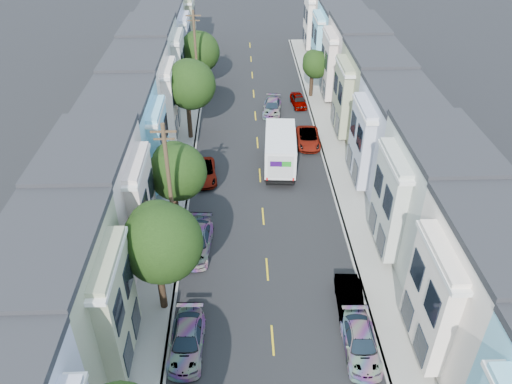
{
  "coord_description": "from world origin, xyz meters",
  "views": [
    {
      "loc": [
        -1.63,
        -25.1,
        23.52
      ],
      "look_at": [
        -0.55,
        6.19,
        2.2
      ],
      "focal_mm": 35.0,
      "sensor_mm": 36.0,
      "label": 1
    }
  ],
  "objects_px": {
    "lead_sedan": "(272,107)",
    "tree_d": "(190,85)",
    "utility_pole_far": "(196,58)",
    "parked_left_b": "(187,341)",
    "tree_b": "(160,243)",
    "parked_right_d": "(298,100)",
    "parked_left_d": "(204,172)",
    "utility_pole_near": "(170,192)",
    "parked_right_b": "(350,300)",
    "parked_right_a": "(361,343)",
    "fedex_truck": "(280,149)",
    "tree_c": "(176,172)",
    "parked_right_c": "(308,138)",
    "parked_left_c": "(197,242)",
    "tree_far_r": "(315,65)",
    "tree_e": "(199,52)"
  },
  "relations": [
    {
      "from": "tree_c",
      "to": "lead_sedan",
      "type": "height_order",
      "value": "tree_c"
    },
    {
      "from": "tree_far_r",
      "to": "parked_right_b",
      "type": "bearing_deg",
      "value": -93.5
    },
    {
      "from": "tree_d",
      "to": "utility_pole_far",
      "type": "bearing_deg",
      "value": 89.99
    },
    {
      "from": "parked_left_c",
      "to": "parked_right_b",
      "type": "height_order",
      "value": "parked_left_c"
    },
    {
      "from": "parked_left_c",
      "to": "parked_left_d",
      "type": "height_order",
      "value": "parked_left_c"
    },
    {
      "from": "parked_left_b",
      "to": "parked_right_b",
      "type": "distance_m",
      "value": 10.17
    },
    {
      "from": "utility_pole_near",
      "to": "parked_left_d",
      "type": "height_order",
      "value": "utility_pole_near"
    },
    {
      "from": "utility_pole_near",
      "to": "parked_right_b",
      "type": "relative_size",
      "value": 2.42
    },
    {
      "from": "utility_pole_near",
      "to": "parked_right_c",
      "type": "height_order",
      "value": "utility_pole_near"
    },
    {
      "from": "utility_pole_near",
      "to": "parked_left_b",
      "type": "bearing_deg",
      "value": -80.55
    },
    {
      "from": "fedex_truck",
      "to": "parked_right_c",
      "type": "height_order",
      "value": "fedex_truck"
    },
    {
      "from": "parked_left_c",
      "to": "utility_pole_near",
      "type": "bearing_deg",
      "value": -166.26
    },
    {
      "from": "parked_left_c",
      "to": "parked_right_a",
      "type": "xyz_separation_m",
      "value": [
        9.8,
        -9.14,
        -0.07
      ]
    },
    {
      "from": "parked_left_b",
      "to": "parked_right_d",
      "type": "bearing_deg",
      "value": 74.96
    },
    {
      "from": "parked_left_d",
      "to": "utility_pole_near",
      "type": "bearing_deg",
      "value": -104.14
    },
    {
      "from": "utility_pole_far",
      "to": "parked_left_b",
      "type": "bearing_deg",
      "value": -87.67
    },
    {
      "from": "tree_b",
      "to": "parked_right_a",
      "type": "bearing_deg",
      "value": -18.22
    },
    {
      "from": "fedex_truck",
      "to": "parked_right_b",
      "type": "distance_m",
      "value": 17.37
    },
    {
      "from": "fedex_truck",
      "to": "lead_sedan",
      "type": "xyz_separation_m",
      "value": [
        0.01,
        11.44,
        -1.2
      ]
    },
    {
      "from": "utility_pole_near",
      "to": "parked_left_b",
      "type": "height_order",
      "value": "utility_pole_near"
    },
    {
      "from": "tree_e",
      "to": "parked_left_c",
      "type": "height_order",
      "value": "tree_e"
    },
    {
      "from": "fedex_truck",
      "to": "parked_right_d",
      "type": "bearing_deg",
      "value": 80.9
    },
    {
      "from": "parked_right_b",
      "to": "parked_left_b",
      "type": "bearing_deg",
      "value": -161.35
    },
    {
      "from": "parked_right_c",
      "to": "parked_right_d",
      "type": "distance_m",
      "value": 9.03
    },
    {
      "from": "tree_b",
      "to": "lead_sedan",
      "type": "relative_size",
      "value": 1.71
    },
    {
      "from": "parked_right_c",
      "to": "parked_left_c",
      "type": "bearing_deg",
      "value": -120.16
    },
    {
      "from": "tree_far_r",
      "to": "tree_d",
      "type": "bearing_deg",
      "value": -143.58
    },
    {
      "from": "parked_right_a",
      "to": "parked_right_c",
      "type": "bearing_deg",
      "value": 91.38
    },
    {
      "from": "tree_far_r",
      "to": "parked_right_c",
      "type": "distance_m",
      "value": 12.04
    },
    {
      "from": "utility_pole_near",
      "to": "parked_right_d",
      "type": "xyz_separation_m",
      "value": [
        11.2,
        24.53,
        -4.53
      ]
    },
    {
      "from": "fedex_truck",
      "to": "parked_left_b",
      "type": "distance_m",
      "value": 20.94
    },
    {
      "from": "parked_left_d",
      "to": "parked_right_c",
      "type": "bearing_deg",
      "value": 24.85
    },
    {
      "from": "lead_sedan",
      "to": "tree_d",
      "type": "bearing_deg",
      "value": -138.39
    },
    {
      "from": "utility_pole_far",
      "to": "parked_right_d",
      "type": "xyz_separation_m",
      "value": [
        11.2,
        -1.47,
        -4.53
      ]
    },
    {
      "from": "tree_b",
      "to": "parked_left_c",
      "type": "bearing_deg",
      "value": 75.57
    },
    {
      "from": "parked_right_a",
      "to": "parked_right_c",
      "type": "distance_m",
      "value": 24.39
    },
    {
      "from": "tree_e",
      "to": "parked_left_c",
      "type": "xyz_separation_m",
      "value": [
        1.4,
        -29.63,
        -3.74
      ]
    },
    {
      "from": "lead_sedan",
      "to": "parked_left_d",
      "type": "height_order",
      "value": "lead_sedan"
    },
    {
      "from": "utility_pole_near",
      "to": "parked_left_b",
      "type": "distance_m",
      "value": 9.63
    },
    {
      "from": "tree_d",
      "to": "parked_left_d",
      "type": "bearing_deg",
      "value": -79.46
    },
    {
      "from": "tree_far_r",
      "to": "fedex_truck",
      "type": "bearing_deg",
      "value": -107.97
    },
    {
      "from": "tree_far_r",
      "to": "parked_right_a",
      "type": "distance_m",
      "value": 36.03
    },
    {
      "from": "parked_left_d",
      "to": "parked_right_a",
      "type": "relative_size",
      "value": 1.02
    },
    {
      "from": "tree_c",
      "to": "parked_right_a",
      "type": "xyz_separation_m",
      "value": [
        11.2,
        -12.34,
        -3.89
      ]
    },
    {
      "from": "tree_b",
      "to": "parked_right_d",
      "type": "xyz_separation_m",
      "value": [
        11.2,
        29.73,
        -4.58
      ]
    },
    {
      "from": "tree_far_r",
      "to": "parked_right_c",
      "type": "height_order",
      "value": "tree_far_r"
    },
    {
      "from": "utility_pole_far",
      "to": "parked_left_d",
      "type": "bearing_deg",
      "value": -85.1
    },
    {
      "from": "lead_sedan",
      "to": "parked_right_a",
      "type": "bearing_deg",
      "value": -77.45
    },
    {
      "from": "tree_d",
      "to": "tree_c",
      "type": "bearing_deg",
      "value": -90.0
    },
    {
      "from": "tree_e",
      "to": "parked_left_c",
      "type": "distance_m",
      "value": 29.89
    }
  ]
}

